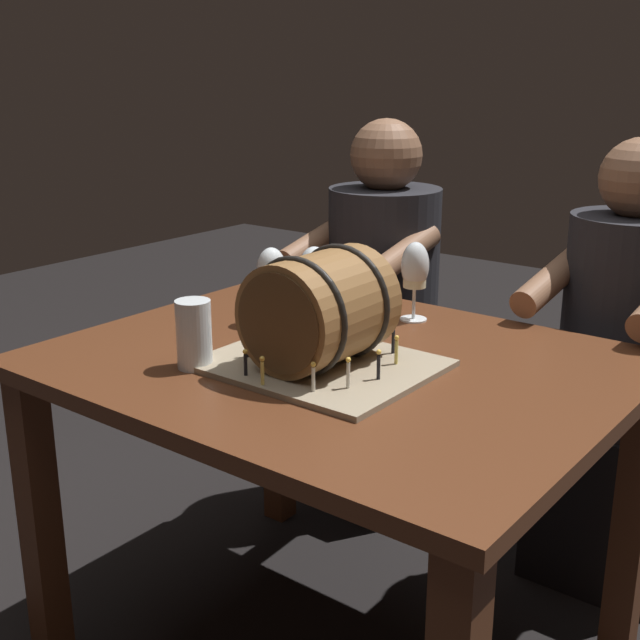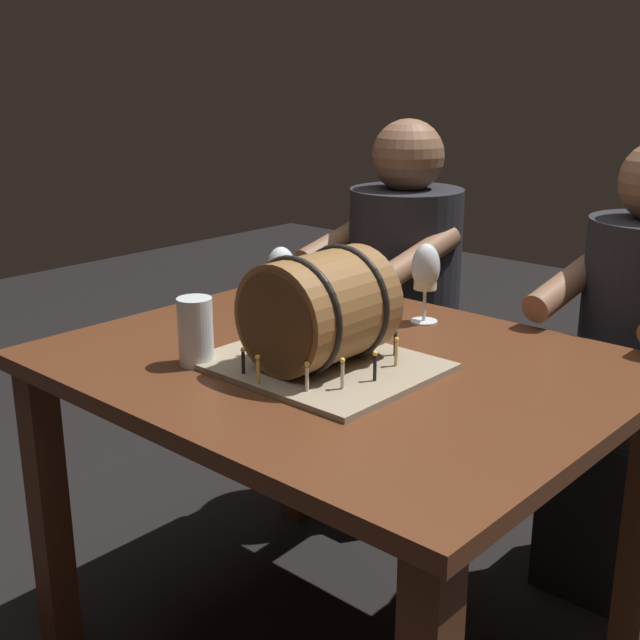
{
  "view_description": "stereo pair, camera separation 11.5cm",
  "coord_description": "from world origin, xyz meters",
  "px_view_note": "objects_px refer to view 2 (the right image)",
  "views": [
    {
      "loc": [
        0.97,
        -1.32,
        1.33
      ],
      "look_at": [
        0.01,
        -0.07,
        0.85
      ],
      "focal_mm": 46.54,
      "sensor_mm": 36.0,
      "label": 1
    },
    {
      "loc": [
        1.06,
        -1.24,
        1.33
      ],
      "look_at": [
        0.01,
        -0.07,
        0.85
      ],
      "focal_mm": 46.54,
      "sensor_mm": 36.0,
      "label": 2
    }
  ],
  "objects_px": {
    "person_seated_left": "(402,333)",
    "person_seated_right": "(635,401)",
    "barrel_cake": "(320,315)",
    "wine_glass_amber": "(326,269)",
    "wine_glass_empty": "(281,270)",
    "beer_pint": "(196,335)",
    "wine_glass_white": "(426,271)",
    "dining_table": "(339,410)"
  },
  "relations": [
    {
      "from": "person_seated_left",
      "to": "person_seated_right",
      "type": "height_order",
      "value": "person_seated_left"
    },
    {
      "from": "wine_glass_empty",
      "to": "person_seated_left",
      "type": "bearing_deg",
      "value": 98.78
    },
    {
      "from": "barrel_cake",
      "to": "person_seated_left",
      "type": "height_order",
      "value": "person_seated_left"
    },
    {
      "from": "wine_glass_empty",
      "to": "wine_glass_amber",
      "type": "bearing_deg",
      "value": 78.36
    },
    {
      "from": "wine_glass_empty",
      "to": "dining_table",
      "type": "bearing_deg",
      "value": -20.35
    },
    {
      "from": "dining_table",
      "to": "person_seated_left",
      "type": "xyz_separation_m",
      "value": [
        -0.36,
        0.72,
        -0.08
      ]
    },
    {
      "from": "dining_table",
      "to": "barrel_cake",
      "type": "height_order",
      "value": "barrel_cake"
    },
    {
      "from": "wine_glass_amber",
      "to": "person_seated_left",
      "type": "height_order",
      "value": "person_seated_left"
    },
    {
      "from": "barrel_cake",
      "to": "dining_table",
      "type": "bearing_deg",
      "value": 95.78
    },
    {
      "from": "wine_glass_empty",
      "to": "person_seated_right",
      "type": "relative_size",
      "value": 0.16
    },
    {
      "from": "wine_glass_amber",
      "to": "wine_glass_empty",
      "type": "bearing_deg",
      "value": -101.64
    },
    {
      "from": "barrel_cake",
      "to": "person_seated_right",
      "type": "height_order",
      "value": "person_seated_right"
    },
    {
      "from": "beer_pint",
      "to": "dining_table",
      "type": "bearing_deg",
      "value": 49.38
    },
    {
      "from": "wine_glass_white",
      "to": "person_seated_right",
      "type": "height_order",
      "value": "person_seated_right"
    },
    {
      "from": "barrel_cake",
      "to": "wine_glass_white",
      "type": "distance_m",
      "value": 0.4
    },
    {
      "from": "wine_glass_empty",
      "to": "beer_pint",
      "type": "relative_size",
      "value": 1.3
    },
    {
      "from": "person_seated_left",
      "to": "person_seated_right",
      "type": "relative_size",
      "value": 1.01
    },
    {
      "from": "barrel_cake",
      "to": "person_seated_left",
      "type": "relative_size",
      "value": 0.37
    },
    {
      "from": "wine_glass_amber",
      "to": "person_seated_left",
      "type": "relative_size",
      "value": 0.14
    },
    {
      "from": "beer_pint",
      "to": "person_seated_left",
      "type": "bearing_deg",
      "value": 100.24
    },
    {
      "from": "barrel_cake",
      "to": "beer_pint",
      "type": "distance_m",
      "value": 0.26
    },
    {
      "from": "dining_table",
      "to": "person_seated_right",
      "type": "distance_m",
      "value": 0.81
    },
    {
      "from": "beer_pint",
      "to": "person_seated_left",
      "type": "distance_m",
      "value": 0.99
    },
    {
      "from": "beer_pint",
      "to": "person_seated_right",
      "type": "bearing_deg",
      "value": 59.44
    },
    {
      "from": "dining_table",
      "to": "beer_pint",
      "type": "distance_m",
      "value": 0.35
    },
    {
      "from": "dining_table",
      "to": "person_seated_right",
      "type": "height_order",
      "value": "person_seated_right"
    },
    {
      "from": "barrel_cake",
      "to": "person_seated_right",
      "type": "bearing_deg",
      "value": 65.66
    },
    {
      "from": "wine_glass_amber",
      "to": "beer_pint",
      "type": "xyz_separation_m",
      "value": [
        0.05,
        -0.45,
        -0.05
      ]
    },
    {
      "from": "wine_glass_amber",
      "to": "person_seated_right",
      "type": "distance_m",
      "value": 0.84
    },
    {
      "from": "wine_glass_amber",
      "to": "wine_glass_white",
      "type": "height_order",
      "value": "wine_glass_white"
    },
    {
      "from": "barrel_cake",
      "to": "beer_pint",
      "type": "height_order",
      "value": "barrel_cake"
    },
    {
      "from": "wine_glass_white",
      "to": "person_seated_left",
      "type": "height_order",
      "value": "person_seated_left"
    },
    {
      "from": "dining_table",
      "to": "barrel_cake",
      "type": "distance_m",
      "value": 0.24
    },
    {
      "from": "wine_glass_white",
      "to": "beer_pint",
      "type": "relative_size",
      "value": 1.36
    },
    {
      "from": "beer_pint",
      "to": "wine_glass_white",
      "type": "bearing_deg",
      "value": 72.22
    },
    {
      "from": "wine_glass_amber",
      "to": "wine_glass_white",
      "type": "bearing_deg",
      "value": 23.8
    },
    {
      "from": "wine_glass_empty",
      "to": "person_seated_right",
      "type": "xyz_separation_m",
      "value": [
        0.63,
        0.62,
        -0.35
      ]
    },
    {
      "from": "wine_glass_white",
      "to": "person_seated_left",
      "type": "distance_m",
      "value": 0.61
    },
    {
      "from": "wine_glass_amber",
      "to": "wine_glass_empty",
      "type": "xyz_separation_m",
      "value": [
        -0.03,
        -0.13,
        0.02
      ]
    },
    {
      "from": "wine_glass_white",
      "to": "wine_glass_empty",
      "type": "distance_m",
      "value": 0.34
    },
    {
      "from": "wine_glass_amber",
      "to": "person_seated_left",
      "type": "xyz_separation_m",
      "value": [
        -0.12,
        0.49,
        -0.31
      ]
    },
    {
      "from": "beer_pint",
      "to": "person_seated_left",
      "type": "height_order",
      "value": "person_seated_left"
    }
  ]
}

